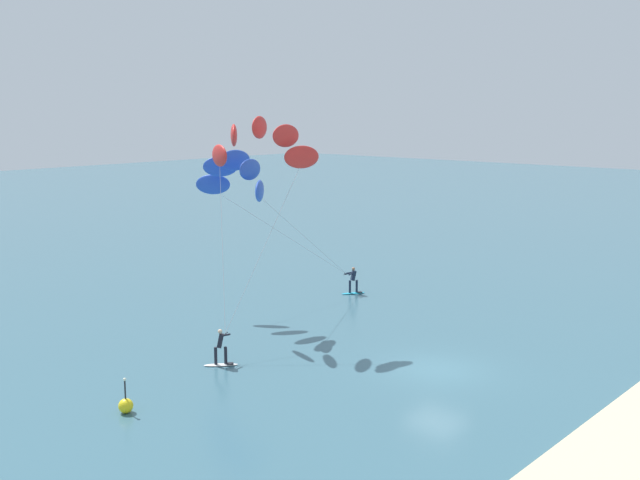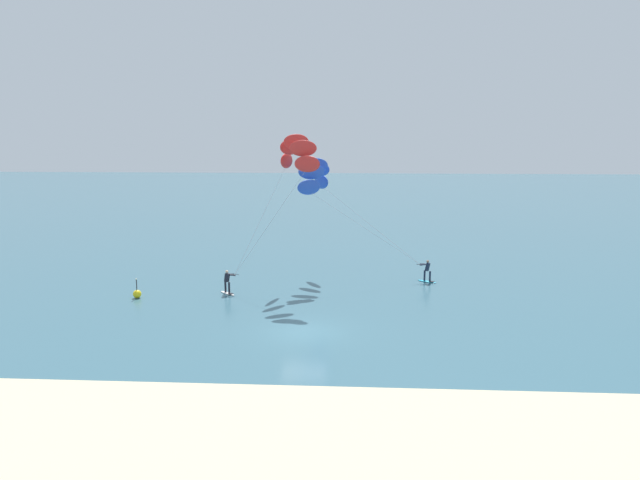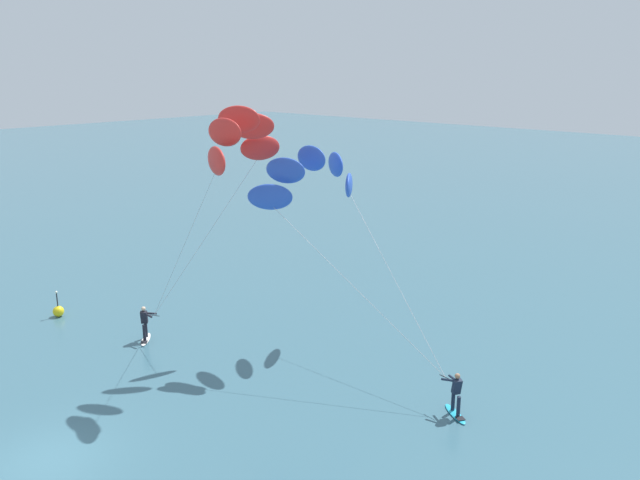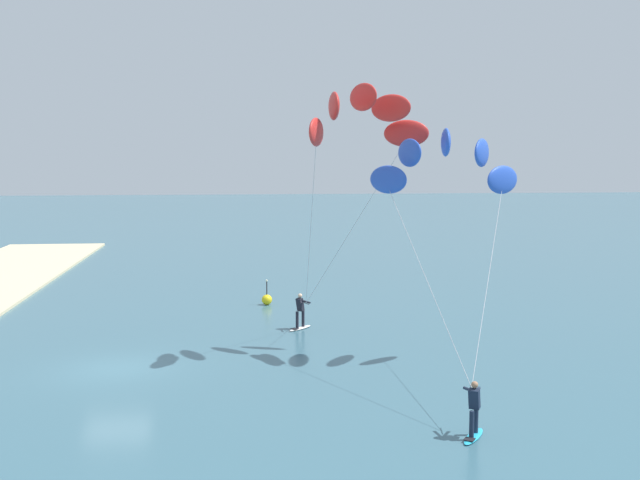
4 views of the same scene
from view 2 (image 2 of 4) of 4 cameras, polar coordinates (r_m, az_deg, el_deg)
The scene contains 5 objects.
ground_plane at distance 33.35m, azimuth -1.60°, elevation -8.98°, with size 240.00×240.00×0.00m, color #386070.
sand_strip at distance 23.00m, azimuth -4.11°, elevation -18.38°, with size 80.00×8.10×0.16m, color beige.
kitesurfer_nearshore at distance 41.10m, azimuth -2.58°, elevation 8.05°, with size 7.19×5.70×10.93m.
kitesurfer_mid_water at distance 44.18m, azimuth -0.05°, elevation 6.01°, with size 10.38×5.94×9.15m.
marker_buoy at distance 41.58m, azimuth -17.42°, elevation -5.02°, with size 0.56×0.56×1.38m.
Camera 2 is at (2.69, -31.27, 11.29)m, focal length 32.78 mm.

